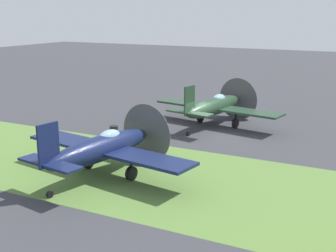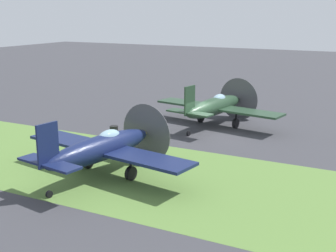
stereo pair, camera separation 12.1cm
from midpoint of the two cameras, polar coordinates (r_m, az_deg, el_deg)
The scene contains 5 objects.
ground_plane at distance 33.95m, azimuth 5.15°, elevation -1.20°, with size 160.00×160.00×0.00m, color #38383D.
grass_verge at distance 25.97m, azimuth -2.76°, elevation -6.04°, with size 120.00×11.00×0.01m, color #567A38.
airplane_lead at distance 36.50m, azimuth 6.09°, elevation 2.49°, with size 11.00×8.77×3.89m.
airplane_wingman at distance 25.42m, azimuth -8.00°, elevation -2.69°, with size 11.17×8.89×3.95m.
fuel_drum at distance 33.31m, azimuth -6.66°, elevation -0.74°, with size 0.60×0.60×0.90m, color black.
Camera 2 is at (12.38, -30.31, 8.97)m, focal length 48.75 mm.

